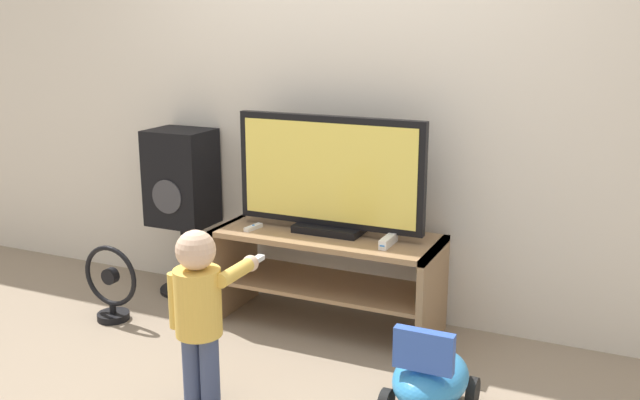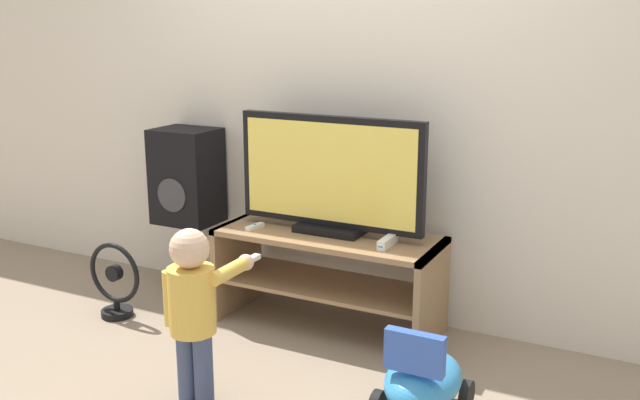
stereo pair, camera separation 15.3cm
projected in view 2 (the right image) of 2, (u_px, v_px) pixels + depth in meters
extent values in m
plane|color=gray|center=(307.00, 343.00, 3.80)|extent=(16.00, 16.00, 0.00)
cube|color=silver|center=(354.00, 89.00, 3.98)|extent=(10.00, 0.06, 2.60)
cube|color=#93704C|center=(328.00, 236.00, 3.89)|extent=(1.24, 0.49, 0.03)
cube|color=#93704C|center=(328.00, 285.00, 3.96)|extent=(1.20, 0.45, 0.02)
cube|color=#93704C|center=(237.00, 264.00, 4.21)|extent=(0.04, 0.49, 0.54)
cube|color=#93704C|center=(432.00, 299.00, 3.68)|extent=(0.04, 0.49, 0.54)
cube|color=black|center=(330.00, 229.00, 3.90)|extent=(0.37, 0.20, 0.04)
cube|color=black|center=(330.00, 172.00, 3.82)|extent=(1.07, 0.05, 0.60)
cube|color=#F2D859|center=(328.00, 172.00, 3.79)|extent=(1.00, 0.01, 0.53)
cube|color=white|center=(388.00, 242.00, 3.66)|extent=(0.04, 0.19, 0.05)
cube|color=#3F8CE5|center=(380.00, 247.00, 3.57)|extent=(0.03, 0.00, 0.01)
cube|color=white|center=(255.00, 227.00, 3.97)|extent=(0.05, 0.13, 0.02)
cylinder|color=#337FD8|center=(255.00, 224.00, 3.97)|extent=(0.01, 0.01, 0.00)
cylinder|color=#3F4C72|center=(187.00, 364.00, 3.22)|extent=(0.09, 0.09, 0.33)
cylinder|color=#3F4C72|center=(203.00, 368.00, 3.18)|extent=(0.09, 0.09, 0.33)
cylinder|color=#E5B74C|center=(192.00, 300.00, 3.12)|extent=(0.21, 0.21, 0.30)
sphere|color=beige|center=(189.00, 248.00, 3.06)|extent=(0.17, 0.17, 0.17)
cylinder|color=#E5B74C|center=(170.00, 298.00, 3.17)|extent=(0.06, 0.06, 0.25)
cylinder|color=#E5B74C|center=(230.00, 271.00, 3.15)|extent=(0.06, 0.25, 0.06)
sphere|color=beige|center=(246.00, 262.00, 3.26)|extent=(0.08, 0.08, 0.08)
cube|color=white|center=(250.00, 260.00, 3.29)|extent=(0.03, 0.13, 0.02)
cylinder|color=black|center=(192.00, 287.00, 4.57)|extent=(0.34, 0.34, 0.02)
cylinder|color=black|center=(191.00, 255.00, 4.52)|extent=(0.05, 0.05, 0.45)
cube|color=black|center=(187.00, 176.00, 4.39)|extent=(0.37, 0.31, 0.59)
cylinder|color=#38383D|center=(172.00, 195.00, 4.28)|extent=(0.21, 0.01, 0.21)
cylinder|color=black|center=(117.00, 313.00, 4.15)|extent=(0.18, 0.18, 0.04)
cylinder|color=black|center=(117.00, 305.00, 4.13)|extent=(0.04, 0.04, 0.06)
torus|color=black|center=(114.00, 273.00, 4.09)|extent=(0.36, 0.03, 0.36)
cylinder|color=black|center=(114.00, 273.00, 4.09)|extent=(0.09, 0.05, 0.09)
ellipsoid|color=#338CD1|center=(423.00, 380.00, 3.07)|extent=(0.32, 0.47, 0.20)
cube|color=blue|center=(415.00, 353.00, 2.92)|extent=(0.25, 0.05, 0.18)
cylinder|color=black|center=(399.00, 379.00, 3.28)|extent=(0.04, 0.14, 0.14)
cylinder|color=black|center=(467.00, 395.00, 3.14)|extent=(0.04, 0.14, 0.14)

